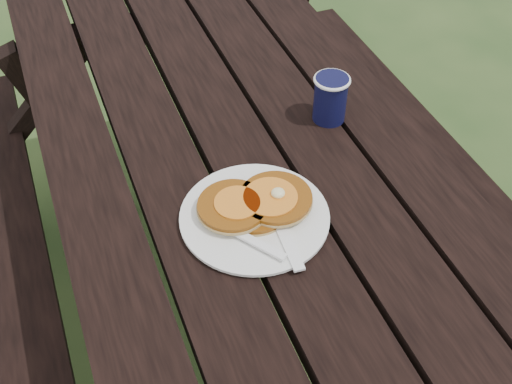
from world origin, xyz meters
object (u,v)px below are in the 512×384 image
object	(u,v)px
plate	(255,217)
coffee_cup	(331,96)
picnic_table	(242,265)
pancake_stack	(256,203)

from	to	relation	value
plate	coffee_cup	bearing A→B (deg)	40.40
picnic_table	coffee_cup	world-z (taller)	coffee_cup
pancake_stack	coffee_cup	world-z (taller)	coffee_cup
coffee_cup	picnic_table	bearing A→B (deg)	-175.63
plate	coffee_cup	xyz separation A→B (m)	(0.25, 0.21, 0.05)
plate	coffee_cup	size ratio (longest dim) A/B	2.56
plate	pancake_stack	xyz separation A→B (m)	(0.01, 0.01, 0.02)
picnic_table	plate	bearing A→B (deg)	-102.03
picnic_table	plate	world-z (taller)	plate
plate	pancake_stack	distance (m)	0.03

